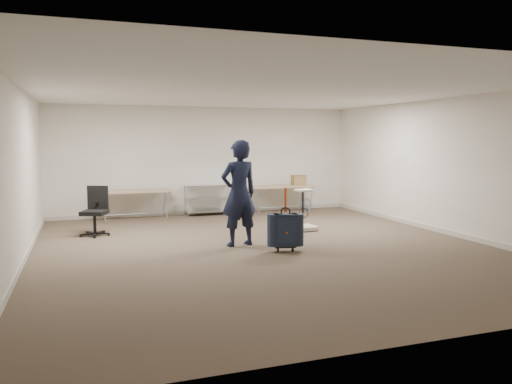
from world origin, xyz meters
name	(u,v)px	position (x,y,z in m)	size (l,w,h in m)	color
ground	(265,248)	(0.00, 0.00, 0.00)	(9.00, 9.00, 0.00)	#45342A
room_shell	(242,232)	(0.00, 1.38, 0.05)	(8.00, 9.00, 9.00)	beige
folding_table_left	(135,192)	(-1.90, 3.95, 0.68)	(1.80, 0.75, 0.73)	#A08062
folding_table_right	(281,188)	(1.90, 3.95, 0.68)	(1.80, 0.75, 0.73)	#A08062
wire_shelf	(209,198)	(0.00, 4.20, 0.44)	(1.22, 0.47, 0.80)	silver
person	(239,193)	(-0.38, 0.32, 0.97)	(0.71, 0.47, 1.94)	black
suitcase	(285,230)	(0.23, -0.43, 0.38)	(0.45, 0.32, 1.12)	black
office_chair	(95,221)	(-2.86, 2.23, 0.30)	(0.61, 0.62, 1.00)	black
equipment_cart	(304,220)	(1.40, 1.36, 0.23)	(0.52, 0.52, 0.89)	silver
cardboard_box	(299,180)	(2.42, 3.94, 0.86)	(0.35, 0.26, 0.26)	olive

